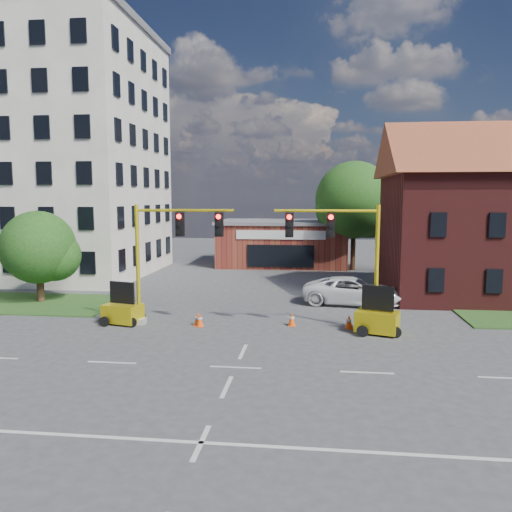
% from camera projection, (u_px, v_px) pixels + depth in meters
% --- Properties ---
extents(ground, '(120.00, 120.00, 0.00)m').
position_uv_depth(ground, '(236.00, 367.00, 19.31)').
color(ground, '#3D3D3F').
rests_on(ground, ground).
extents(lane_markings, '(60.00, 36.00, 0.01)m').
position_uv_depth(lane_markings, '(221.00, 398.00, 16.35)').
color(lane_markings, silver).
rests_on(lane_markings, ground).
extents(office_block, '(18.40, 15.40, 20.60)m').
position_uv_depth(office_block, '(41.00, 152.00, 41.99)').
color(office_block, beige).
rests_on(office_block, ground).
extents(brick_shop, '(12.40, 8.40, 4.30)m').
position_uv_depth(brick_shop, '(283.00, 242.00, 48.63)').
color(brick_shop, maroon).
rests_on(brick_shop, ground).
extents(tree_large, '(7.25, 6.91, 9.75)m').
position_uv_depth(tree_large, '(358.00, 203.00, 44.53)').
color(tree_large, '#392715').
rests_on(tree_large, ground).
extents(tree_nw_front, '(4.73, 4.51, 5.73)m').
position_uv_depth(tree_nw_front, '(43.00, 250.00, 30.92)').
color(tree_nw_front, '#392715').
rests_on(tree_nw_front, ground).
extents(signal_mast_west, '(5.30, 0.60, 6.20)m').
position_uv_depth(signal_mast_west, '(169.00, 249.00, 25.26)').
color(signal_mast_west, gray).
rests_on(signal_mast_west, ground).
extents(signal_mast_east, '(5.30, 0.60, 6.20)m').
position_uv_depth(signal_mast_east, '(343.00, 252.00, 24.27)').
color(signal_mast_east, gray).
rests_on(signal_mast_east, ground).
extents(trailer_west, '(2.11, 1.66, 2.11)m').
position_uv_depth(trailer_west, '(123.00, 311.00, 25.90)').
color(trailer_west, yellow).
rests_on(trailer_west, ground).
extents(trailer_east, '(2.28, 1.88, 2.23)m').
position_uv_depth(trailer_east, '(377.00, 319.00, 24.05)').
color(trailer_east, yellow).
rests_on(trailer_east, ground).
extents(cone_a, '(0.40, 0.40, 0.70)m').
position_uv_depth(cone_a, '(198.00, 319.00, 25.57)').
color(cone_a, '#F84C0D').
rests_on(cone_a, ground).
extents(cone_b, '(0.40, 0.40, 0.70)m').
position_uv_depth(cone_b, '(200.00, 320.00, 25.39)').
color(cone_b, '#F84C0D').
rests_on(cone_b, ground).
extents(cone_c, '(0.40, 0.40, 0.70)m').
position_uv_depth(cone_c, '(292.00, 319.00, 25.53)').
color(cone_c, '#F84C0D').
rests_on(cone_c, ground).
extents(cone_d, '(0.40, 0.40, 0.70)m').
position_uv_depth(cone_d, '(349.00, 322.00, 25.00)').
color(cone_d, '#F84C0D').
rests_on(cone_d, ground).
extents(pickup_white, '(6.32, 3.60, 1.66)m').
position_uv_depth(pickup_white, '(352.00, 291.00, 30.59)').
color(pickup_white, white).
rests_on(pickup_white, ground).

